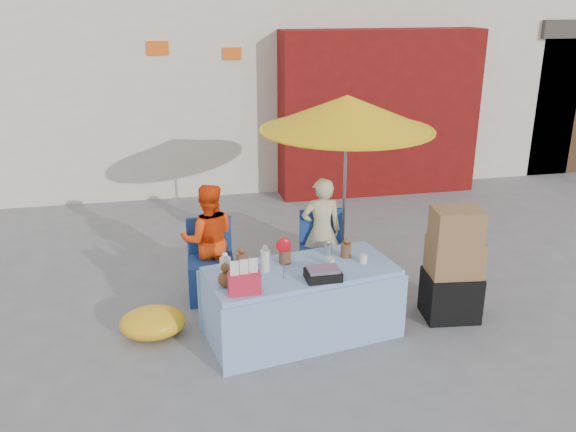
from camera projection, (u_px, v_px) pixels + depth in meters
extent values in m
plane|color=slate|center=(305.00, 333.00, 5.91)|extent=(80.00, 80.00, 0.00)
cube|color=silver|center=(221.00, 42.00, 11.58)|extent=(12.00, 5.00, 4.50)
cube|color=maroon|center=(379.00, 113.00, 9.75)|extent=(3.20, 0.60, 2.60)
cube|color=#4C331E|center=(551.00, 94.00, 12.27)|extent=(2.60, 3.00, 2.40)
cube|color=#3F3833|center=(561.00, 24.00, 11.81)|extent=(2.80, 3.20, 0.30)
cube|color=#F65B14|center=(158.00, 48.00, 9.00)|extent=(0.32, 0.04, 0.20)
cube|color=#F65B14|center=(232.00, 54.00, 9.24)|extent=(0.28, 0.04, 0.18)
cube|color=#95B4EF|center=(301.00, 302.00, 5.78)|extent=(1.86, 1.08, 0.69)
cube|color=#95B4EF|center=(319.00, 324.00, 5.44)|extent=(1.78, 0.34, 0.65)
cube|color=#95B4EF|center=(285.00, 286.00, 6.15)|extent=(1.78, 0.34, 0.65)
cylinder|color=white|center=(225.00, 266.00, 5.52)|extent=(0.12, 0.12, 0.17)
cylinder|color=brown|center=(242.00, 260.00, 5.66)|extent=(0.13, 0.13, 0.15)
cylinder|color=white|center=(265.00, 260.00, 5.60)|extent=(0.11, 0.11, 0.20)
cylinder|color=brown|center=(285.00, 256.00, 5.77)|extent=(0.14, 0.14, 0.13)
cylinder|color=#B2B2B7|center=(328.00, 249.00, 5.95)|extent=(0.10, 0.10, 0.11)
cylinder|color=brown|center=(346.00, 250.00, 5.90)|extent=(0.12, 0.12, 0.14)
cylinder|color=white|center=(331.00, 262.00, 5.71)|extent=(0.09, 0.09, 0.08)
cylinder|color=white|center=(363.00, 259.00, 5.78)|extent=(0.09, 0.09, 0.08)
sphere|color=brown|center=(226.00, 279.00, 5.30)|extent=(0.14, 0.14, 0.14)
ellipsoid|color=red|center=(284.00, 245.00, 5.35)|extent=(0.14, 0.07, 0.14)
cube|color=red|center=(244.00, 284.00, 5.17)|extent=(0.29, 0.18, 0.18)
cube|color=black|center=(323.00, 275.00, 5.44)|extent=(0.35, 0.27, 0.08)
cube|color=navy|center=(211.00, 279.00, 6.52)|extent=(0.50, 0.48, 0.45)
cube|color=navy|center=(209.00, 235.00, 6.58)|extent=(0.48, 0.06, 0.40)
cube|color=navy|center=(324.00, 269.00, 6.76)|extent=(0.50, 0.48, 0.45)
cube|color=navy|center=(321.00, 226.00, 6.82)|extent=(0.48, 0.06, 0.40)
imported|color=#FF440D|center=(209.00, 240.00, 6.53)|extent=(0.62, 0.50, 1.24)
imported|color=beige|center=(321.00, 231.00, 6.77)|extent=(0.46, 0.32, 1.23)
cylinder|color=gray|center=(344.00, 193.00, 6.83)|extent=(0.04, 0.04, 2.00)
cone|color=yellow|center=(347.00, 113.00, 6.53)|extent=(1.90, 1.90, 0.38)
cylinder|color=yellow|center=(347.00, 129.00, 6.59)|extent=(1.90, 1.90, 0.02)
cube|color=black|center=(450.00, 295.00, 6.14)|extent=(0.57, 0.49, 0.48)
cube|color=olive|center=(454.00, 257.00, 6.00)|extent=(0.54, 0.44, 0.36)
cube|color=olive|center=(457.00, 225.00, 5.86)|extent=(0.50, 0.40, 0.33)
ellipsoid|color=yellow|center=(153.00, 322.00, 5.82)|extent=(0.67, 0.56, 0.28)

